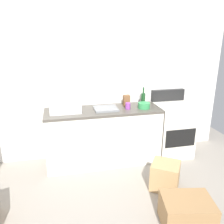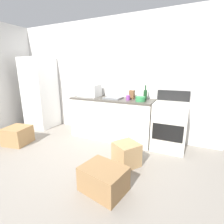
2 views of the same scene
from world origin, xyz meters
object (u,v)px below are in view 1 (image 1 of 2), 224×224
coffee_mug (128,106)px  mixing_bowl (144,105)px  knife_block (126,101)px  cardboard_box_small (187,212)px  microwave (65,103)px  wine_bottle (143,99)px  cardboard_box_large (165,176)px  stove_oven (172,129)px

coffee_mug → mixing_bowl: (0.26, -0.02, -0.00)m
knife_block → cardboard_box_small: size_ratio=0.33×
knife_block → mixing_bowl: (0.24, -0.19, -0.04)m
microwave → cardboard_box_small: microwave is taller
wine_bottle → cardboard_box_large: (-0.02, -1.01, -0.82)m
mixing_bowl → microwave: bearing=175.1°
stove_oven → mixing_bowl: (-0.57, -0.08, 0.48)m
coffee_mug → cardboard_box_small: size_ratio=0.18×
stove_oven → cardboard_box_small: bearing=-110.5°
knife_block → cardboard_box_small: knife_block is taller
wine_bottle → cardboard_box_small: wine_bottle is taller
microwave → cardboard_box_small: bearing=-53.3°
wine_bottle → knife_block: bearing=177.8°
coffee_mug → stove_oven: bearing=4.5°
coffee_mug → mixing_bowl: 0.26m
stove_oven → knife_block: (-0.80, 0.10, 0.52)m
knife_block → mixing_bowl: size_ratio=0.95×
stove_oven → mixing_bowl: 0.75m
stove_oven → microwave: bearing=179.4°
mixing_bowl → cardboard_box_small: (-0.03, -1.50, -0.78)m
microwave → cardboard_box_small: (1.20, -1.61, -0.87)m
stove_oven → cardboard_box_large: 1.10m
mixing_bowl → cardboard_box_large: (0.03, -0.83, -0.76)m
knife_block → wine_bottle: bearing=-2.2°
wine_bottle → cardboard_box_large: 1.30m
mixing_bowl → coffee_mug: bearing=175.7°
mixing_bowl → wine_bottle: bearing=74.7°
stove_oven → cardboard_box_small: (-0.60, -1.59, -0.30)m
knife_block → mixing_bowl: bearing=-38.4°
knife_block → cardboard_box_large: bearing=-75.2°
stove_oven → cardboard_box_small: size_ratio=2.03×
coffee_mug → knife_block: 0.17m
cardboard_box_small → microwave: bearing=126.7°
knife_block → cardboard_box_small: bearing=-82.9°
cardboard_box_large → cardboard_box_small: (-0.06, -0.67, -0.02)m
coffee_mug → knife_block: size_ratio=0.56×
mixing_bowl → cardboard_box_large: bearing=-87.8°
stove_oven → wine_bottle: 0.76m
wine_bottle → coffee_mug: size_ratio=3.00×
cardboard_box_large → cardboard_box_small: 0.67m
wine_bottle → knife_block: size_ratio=1.67×
mixing_bowl → cardboard_box_large: 1.13m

